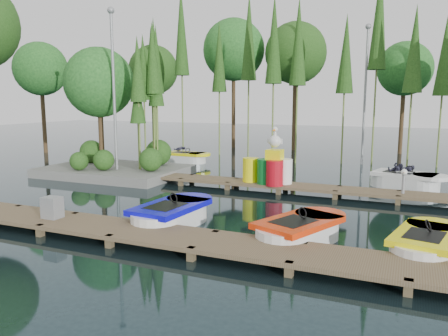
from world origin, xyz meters
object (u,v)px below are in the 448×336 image
at_px(boat_red, 300,232).
at_px(yellow_barrel, 251,170).
at_px(island, 111,105).
at_px(boat_blue, 172,215).
at_px(boat_yellow_far, 186,157).
at_px(drum_cluster, 275,168).
at_px(utility_cabinet, 52,207).

distance_m(boat_red, yellow_barrel, 6.43).
distance_m(island, yellow_barrel, 7.50).
xyz_separation_m(boat_blue, boat_yellow_far, (-5.36, 10.86, -0.00)).
distance_m(island, boat_yellow_far, 5.60).
bearing_deg(boat_yellow_far, island, -85.35).
bearing_deg(island, drum_cluster, -6.71).
height_order(boat_blue, boat_red, boat_blue).
xyz_separation_m(boat_yellow_far, utility_cabinet, (2.59, -12.37, 0.30)).
relative_size(boat_yellow_far, yellow_barrel, 2.93).
distance_m(utility_cabinet, yellow_barrel, 7.65).
xyz_separation_m(island, yellow_barrel, (7.05, -0.79, -2.42)).
height_order(island, utility_cabinet, island).
relative_size(boat_blue, utility_cabinet, 5.34).
relative_size(island, boat_blue, 2.23).
relative_size(boat_red, utility_cabinet, 5.39).
bearing_deg(yellow_barrel, utility_cabinet, -113.82).
distance_m(boat_blue, boat_red, 3.57).
xyz_separation_m(boat_blue, yellow_barrel, (0.32, 5.49, 0.47)).
relative_size(utility_cabinet, yellow_barrel, 0.62).
distance_m(boat_red, utility_cabinet, 6.52).
height_order(island, boat_red, island).
bearing_deg(utility_cabinet, boat_yellow_far, 101.81).
bearing_deg(boat_yellow_far, boat_blue, -42.35).
bearing_deg(boat_red, boat_blue, -157.98).
xyz_separation_m(island, boat_yellow_far, (1.38, 4.58, -2.90)).
height_order(utility_cabinet, yellow_barrel, yellow_barrel).
distance_m(yellow_barrel, drum_cluster, 1.03).
relative_size(yellow_barrel, drum_cluster, 0.43).
distance_m(boat_red, drum_cluster, 5.86).
xyz_separation_m(boat_yellow_far, drum_cluster, (6.68, -5.53, 0.65)).
xyz_separation_m(boat_blue, utility_cabinet, (-2.77, -1.51, 0.30)).
distance_m(boat_blue, boat_yellow_far, 12.11).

